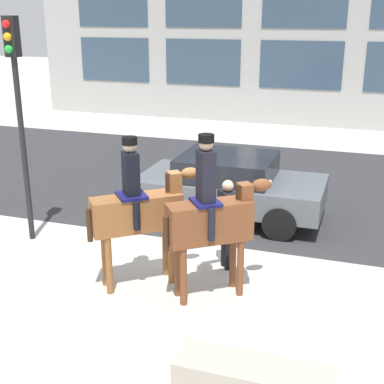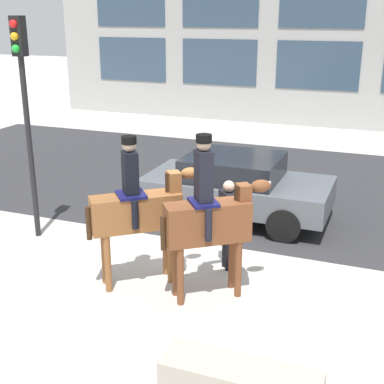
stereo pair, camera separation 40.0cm
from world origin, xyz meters
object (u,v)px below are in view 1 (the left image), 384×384
object	(u,v)px
mounted_horse_lead	(139,209)
street_car_near_lane	(230,185)
mounted_horse_companion	(211,217)
pedestrian_bystander	(227,218)
traffic_light	(17,97)

from	to	relation	value
mounted_horse_lead	street_car_near_lane	size ratio (longest dim) A/B	0.63
street_car_near_lane	mounted_horse_lead	bearing A→B (deg)	-100.23
mounted_horse_companion	pedestrian_bystander	world-z (taller)	mounted_horse_companion
pedestrian_bystander	street_car_near_lane	bearing A→B (deg)	-117.06
pedestrian_bystander	traffic_light	distance (m)	4.51
mounted_horse_companion	street_car_near_lane	size ratio (longest dim) A/B	0.66
mounted_horse_lead	pedestrian_bystander	world-z (taller)	mounted_horse_lead
mounted_horse_companion	traffic_light	world-z (taller)	traffic_light
street_car_near_lane	pedestrian_bystander	bearing A→B (deg)	-76.74
pedestrian_bystander	street_car_near_lane	xyz separation A→B (m)	(-0.58, 2.48, -0.21)
pedestrian_bystander	street_car_near_lane	world-z (taller)	pedestrian_bystander
pedestrian_bystander	mounted_horse_lead	bearing A→B (deg)	-0.31
mounted_horse_lead	mounted_horse_companion	distance (m)	1.24
traffic_light	pedestrian_bystander	bearing A→B (deg)	-0.03
mounted_horse_companion	street_car_near_lane	distance (m)	3.60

